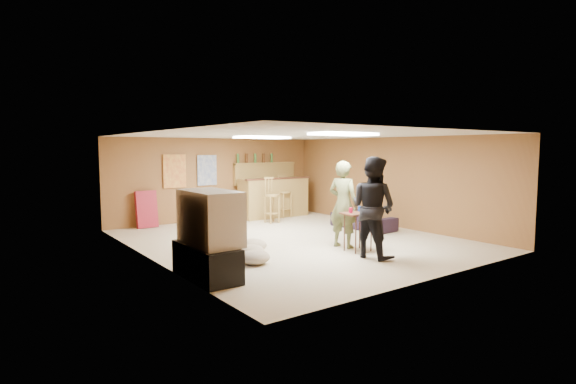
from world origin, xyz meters
TOP-DOWN VIEW (x-y plane):
  - ground at (0.00, 0.00)m, footprint 7.00×7.00m
  - ceiling at (0.00, 0.00)m, footprint 6.00×7.00m
  - wall_back at (0.00, 3.50)m, footprint 6.00×0.02m
  - wall_front at (0.00, -3.50)m, footprint 6.00×0.02m
  - wall_left at (-3.00, 0.00)m, footprint 0.02×7.00m
  - wall_right at (3.00, 0.00)m, footprint 0.02×7.00m
  - tv_stand at (-2.72, -1.50)m, footprint 0.55×1.30m
  - dvd_box at (-2.50, -1.50)m, footprint 0.35×0.50m
  - tv_body at (-2.65, -1.50)m, footprint 0.60×1.10m
  - tv_screen at (-2.34, -1.50)m, footprint 0.02×0.95m
  - bar_counter at (1.50, 2.95)m, footprint 2.00×0.60m
  - bar_lip at (1.50, 2.70)m, footprint 2.10×0.12m
  - bar_shelf at (1.50, 3.40)m, footprint 2.00×0.18m
  - bar_backing at (1.50, 3.42)m, footprint 2.00×0.14m
  - poster_left at (-1.20, 3.46)m, footprint 0.60×0.03m
  - poster_right at (-0.30, 3.46)m, footprint 0.55×0.03m
  - folding_chair_stack at (-2.00, 3.30)m, footprint 0.50×0.26m
  - ceiling_panel_front at (0.00, -1.50)m, footprint 1.20×0.60m
  - ceiling_panel_back at (0.00, 1.20)m, footprint 1.20×0.60m
  - person_olive at (0.36, -1.12)m, footprint 0.56×0.70m
  - person_black at (0.22, -2.03)m, footprint 0.79×0.95m
  - sofa at (2.19, 0.13)m, footprint 0.71×1.65m
  - tray_table at (0.35, -1.54)m, footprint 0.61×0.51m
  - cup_red_near at (0.21, -1.48)m, footprint 0.09×0.09m
  - cup_red_far at (0.42, -1.61)m, footprint 0.08×0.08m
  - cup_blue at (0.51, -1.42)m, footprint 0.10×0.10m
  - bar_stool_left at (0.88, 2.12)m, footprint 0.43×0.43m
  - bar_stool_right at (1.68, 2.68)m, footprint 0.38×0.38m
  - cushion_near_tv at (-1.27, -0.42)m, footprint 0.57×0.57m
  - cushion_mid at (-1.48, -0.72)m, footprint 0.57×0.57m
  - cushion_far at (-1.71, -1.21)m, footprint 0.61×0.61m
  - bottle_row at (1.16, 3.38)m, footprint 1.20×0.08m

SIDE VIEW (x-z plane):
  - ground at x=0.00m, z-range 0.00..0.00m
  - cushion_mid at x=-1.48m, z-range 0.00..0.21m
  - cushion_far at x=-1.71m, z-range 0.00..0.23m
  - cushion_near_tv at x=-1.27m, z-range 0.00..0.24m
  - dvd_box at x=-2.50m, z-range 0.11..0.19m
  - sofa at x=2.19m, z-range 0.00..0.48m
  - tv_stand at x=-2.72m, z-range 0.00..0.50m
  - tray_table at x=0.35m, z-range 0.00..0.73m
  - folding_chair_stack at x=-2.00m, z-range -0.01..0.91m
  - bar_counter at x=1.50m, z-range 0.00..1.10m
  - bar_stool_right at x=1.68m, z-range 0.00..1.11m
  - bar_stool_left at x=0.88m, z-range 0.00..1.22m
  - cup_red_near at x=0.21m, z-range 0.73..0.82m
  - cup_blue at x=0.51m, z-range 0.73..0.82m
  - cup_red_far at x=0.42m, z-range 0.73..0.83m
  - person_olive at x=0.36m, z-range 0.00..1.69m
  - person_black at x=0.22m, z-range 0.00..1.78m
  - tv_body at x=-2.65m, z-range 0.50..1.30m
  - tv_screen at x=-2.34m, z-range 0.57..1.23m
  - wall_back at x=0.00m, z-range 0.00..2.20m
  - wall_front at x=0.00m, z-range 0.00..2.20m
  - wall_left at x=-3.00m, z-range 0.00..2.20m
  - wall_right at x=3.00m, z-range 0.00..2.20m
  - bar_lip at x=1.50m, z-range 1.08..1.12m
  - bar_backing at x=1.50m, z-range 0.90..1.50m
  - poster_left at x=-1.20m, z-range 0.93..1.78m
  - poster_right at x=-0.30m, z-range 0.95..1.75m
  - bar_shelf at x=1.50m, z-range 1.48..1.52m
  - bottle_row at x=1.16m, z-range 1.52..1.78m
  - ceiling_panel_front at x=0.00m, z-range 2.15..2.19m
  - ceiling_panel_back at x=0.00m, z-range 2.15..2.19m
  - ceiling at x=0.00m, z-range 2.19..2.21m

